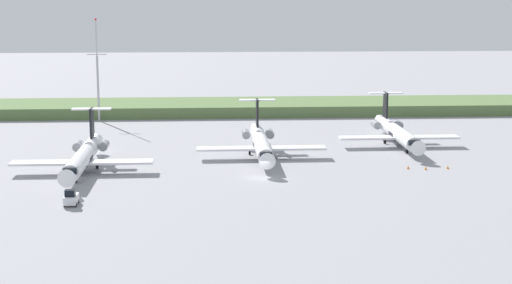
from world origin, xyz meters
The scene contains 10 objects.
ground_plane centered at (0.00, 30.00, 0.00)m, with size 500.00×500.00×0.00m, color #939399.
grass_berm centered at (0.00, 70.47, 1.33)m, with size 320.00×20.00×2.65m, color #597542.
regional_jet_nearest centered at (-28.74, 6.35, 2.54)m, with size 22.81×31.00×9.00m.
regional_jet_second centered at (0.96, 16.49, 2.54)m, with size 22.81×31.00×9.00m.
regional_jet_third centered at (27.76, 25.70, 2.54)m, with size 22.81×31.00×9.00m.
antenna_mast centered at (-33.39, 59.26, 9.68)m, with size 4.40×0.50×23.34m.
baggage_tug centered at (-27.23, -14.88, 1.00)m, with size 1.72×3.20×2.30m.
safety_cone_front_marker centered at (24.75, 4.97, 0.28)m, with size 0.44×0.44×0.55m, color orange.
safety_cone_mid_marker centered at (27.50, 4.19, 0.28)m, with size 0.44×0.44×0.55m, color orange.
safety_cone_rear_marker centered at (31.34, 4.64, 0.28)m, with size 0.44×0.44×0.55m, color orange.
Camera 1 is at (-8.16, -120.55, 28.36)m, focal length 55.11 mm.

